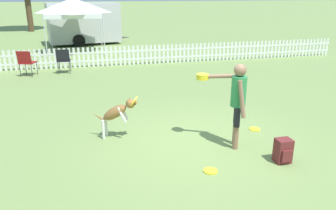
{
  "coord_description": "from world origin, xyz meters",
  "views": [
    {
      "loc": [
        -2.05,
        -5.73,
        2.85
      ],
      "look_at": [
        -0.6,
        0.13,
        0.78
      ],
      "focal_mm": 35.0,
      "sensor_mm": 36.0,
      "label": 1
    }
  ],
  "objects_px": {
    "handler_person": "(235,96)",
    "canopy_tent_main": "(73,8)",
    "backpack_on_grass": "(283,151)",
    "leaping_dog": "(117,112)",
    "folding_chair_center": "(63,59)",
    "frisbee_near_handler": "(210,171)",
    "folding_chair_blue_left": "(26,61)",
    "frisbee_midfield": "(255,129)",
    "equipment_trailer": "(83,23)"
  },
  "relations": [
    {
      "from": "frisbee_midfield",
      "to": "equipment_trailer",
      "type": "xyz_separation_m",
      "value": [
        -3.54,
        14.11,
        1.22
      ]
    },
    {
      "from": "leaping_dog",
      "to": "backpack_on_grass",
      "type": "height_order",
      "value": "leaping_dog"
    },
    {
      "from": "handler_person",
      "to": "canopy_tent_main",
      "type": "xyz_separation_m",
      "value": [
        -3.12,
        11.83,
        1.15
      ]
    },
    {
      "from": "backpack_on_grass",
      "to": "frisbee_near_handler",
      "type": "bearing_deg",
      "value": -179.65
    },
    {
      "from": "handler_person",
      "to": "equipment_trailer",
      "type": "distance_m",
      "value": 14.98
    },
    {
      "from": "handler_person",
      "to": "equipment_trailer",
      "type": "bearing_deg",
      "value": 33.57
    },
    {
      "from": "frisbee_near_handler",
      "to": "backpack_on_grass",
      "type": "height_order",
      "value": "backpack_on_grass"
    },
    {
      "from": "frisbee_near_handler",
      "to": "leaping_dog",
      "type": "bearing_deg",
      "value": 128.44
    },
    {
      "from": "frisbee_near_handler",
      "to": "backpack_on_grass",
      "type": "bearing_deg",
      "value": 0.35
    },
    {
      "from": "handler_person",
      "to": "canopy_tent_main",
      "type": "relative_size",
      "value": 0.62
    },
    {
      "from": "folding_chair_center",
      "to": "canopy_tent_main",
      "type": "distance_m",
      "value": 4.95
    },
    {
      "from": "leaping_dog",
      "to": "handler_person",
      "type": "bearing_deg",
      "value": 90.36
    },
    {
      "from": "canopy_tent_main",
      "to": "equipment_trailer",
      "type": "bearing_deg",
      "value": 82.05
    },
    {
      "from": "leaping_dog",
      "to": "backpack_on_grass",
      "type": "bearing_deg",
      "value": 80.99
    },
    {
      "from": "backpack_on_grass",
      "to": "folding_chair_blue_left",
      "type": "relative_size",
      "value": 0.47
    },
    {
      "from": "equipment_trailer",
      "to": "folding_chair_blue_left",
      "type": "bearing_deg",
      "value": -114.36
    },
    {
      "from": "equipment_trailer",
      "to": "canopy_tent_main",
      "type": "bearing_deg",
      "value": -107.32
    },
    {
      "from": "leaping_dog",
      "to": "folding_chair_center",
      "type": "xyz_separation_m",
      "value": [
        -1.38,
        6.28,
        -0.03
      ]
    },
    {
      "from": "frisbee_near_handler",
      "to": "canopy_tent_main",
      "type": "xyz_separation_m",
      "value": [
        -2.35,
        12.66,
        2.17
      ]
    },
    {
      "from": "handler_person",
      "to": "folding_chair_blue_left",
      "type": "bearing_deg",
      "value": 57.25
    },
    {
      "from": "folding_chair_center",
      "to": "backpack_on_grass",
      "type": "bearing_deg",
      "value": 119.53
    },
    {
      "from": "leaping_dog",
      "to": "frisbee_midfield",
      "type": "xyz_separation_m",
      "value": [
        2.96,
        -0.27,
        -0.57
      ]
    },
    {
      "from": "leaping_dog",
      "to": "folding_chair_center",
      "type": "height_order",
      "value": "leaping_dog"
    },
    {
      "from": "backpack_on_grass",
      "to": "frisbee_midfield",
      "type": "bearing_deg",
      "value": 80.81
    },
    {
      "from": "folding_chair_center",
      "to": "equipment_trailer",
      "type": "relative_size",
      "value": 0.19
    },
    {
      "from": "canopy_tent_main",
      "to": "handler_person",
      "type": "bearing_deg",
      "value": -75.25
    },
    {
      "from": "leaping_dog",
      "to": "equipment_trailer",
      "type": "height_order",
      "value": "equipment_trailer"
    },
    {
      "from": "frisbee_near_handler",
      "to": "frisbee_midfield",
      "type": "relative_size",
      "value": 1.0
    },
    {
      "from": "canopy_tent_main",
      "to": "frisbee_near_handler",
      "type": "bearing_deg",
      "value": -79.48
    },
    {
      "from": "handler_person",
      "to": "backpack_on_grass",
      "type": "distance_m",
      "value": 1.3
    },
    {
      "from": "frisbee_midfield",
      "to": "canopy_tent_main",
      "type": "bearing_deg",
      "value": 109.38
    },
    {
      "from": "folding_chair_blue_left",
      "to": "canopy_tent_main",
      "type": "bearing_deg",
      "value": -91.67
    },
    {
      "from": "folding_chair_blue_left",
      "to": "folding_chair_center",
      "type": "xyz_separation_m",
      "value": [
        1.26,
        0.13,
        -0.01
      ]
    },
    {
      "from": "handler_person",
      "to": "frisbee_midfield",
      "type": "bearing_deg",
      "value": -29.84
    },
    {
      "from": "equipment_trailer",
      "to": "backpack_on_grass",
      "type": "bearing_deg",
      "value": -87.37
    },
    {
      "from": "folding_chair_center",
      "to": "leaping_dog",
      "type": "bearing_deg",
      "value": 104.74
    },
    {
      "from": "backpack_on_grass",
      "to": "handler_person",
      "type": "bearing_deg",
      "value": 126.0
    },
    {
      "from": "backpack_on_grass",
      "to": "canopy_tent_main",
      "type": "xyz_separation_m",
      "value": [
        -3.71,
        12.65,
        1.97
      ]
    },
    {
      "from": "handler_person",
      "to": "leaping_dog",
      "type": "xyz_separation_m",
      "value": [
        -2.13,
        0.89,
        -0.45
      ]
    },
    {
      "from": "handler_person",
      "to": "equipment_trailer",
      "type": "xyz_separation_m",
      "value": [
        -2.71,
        14.73,
        0.19
      ]
    },
    {
      "from": "frisbee_midfield",
      "to": "canopy_tent_main",
      "type": "distance_m",
      "value": 12.08
    },
    {
      "from": "handler_person",
      "to": "canopy_tent_main",
      "type": "height_order",
      "value": "canopy_tent_main"
    },
    {
      "from": "handler_person",
      "to": "frisbee_near_handler",
      "type": "distance_m",
      "value": 1.52
    },
    {
      "from": "handler_person",
      "to": "leaping_dog",
      "type": "distance_m",
      "value": 2.35
    },
    {
      "from": "handler_person",
      "to": "folding_chair_blue_left",
      "type": "height_order",
      "value": "handler_person"
    },
    {
      "from": "canopy_tent_main",
      "to": "folding_chair_center",
      "type": "bearing_deg",
      "value": -94.78
    },
    {
      "from": "frisbee_near_handler",
      "to": "folding_chair_center",
      "type": "distance_m",
      "value": 8.48
    },
    {
      "from": "leaping_dog",
      "to": "frisbee_near_handler",
      "type": "height_order",
      "value": "leaping_dog"
    },
    {
      "from": "handler_person",
      "to": "folding_chair_center",
      "type": "distance_m",
      "value": 8.0
    },
    {
      "from": "folding_chair_blue_left",
      "to": "handler_person",
      "type": "bearing_deg",
      "value": 141.5
    }
  ]
}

